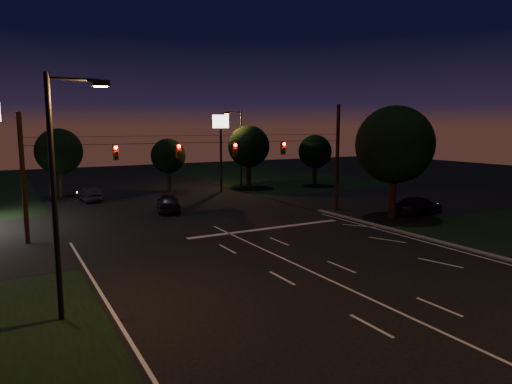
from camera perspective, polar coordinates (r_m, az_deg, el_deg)
ground at (r=21.54m, az=10.31°, el=-11.29°), size 140.00×140.00×0.00m
cross_street_right at (r=46.26m, az=16.91°, el=-1.06°), size 20.00×16.00×0.02m
center_line at (r=17.68m, az=23.26°, el=-16.27°), size 0.14×40.00×0.01m
stop_bar at (r=32.28m, az=1.42°, el=-4.59°), size 12.00×0.50×0.01m
utility_pole_right at (r=40.17m, az=9.97°, el=-2.19°), size 0.30×0.30×9.00m
utility_pole_left at (r=31.44m, az=-26.61°, el=-5.82°), size 0.28×0.28×8.00m
signal_span at (r=33.27m, az=-6.08°, el=5.32°), size 24.00×0.40×1.56m
pole_sign_right at (r=50.23m, az=-4.43°, el=7.12°), size 1.80×0.30×8.40m
street_light_left at (r=17.79m, az=-23.21°, el=1.43°), size 2.20×0.35×9.00m
street_light_right_far at (r=53.46m, az=-2.15°, el=6.13°), size 2.20×0.35×9.00m
tree_right_near at (r=37.03m, az=16.78°, el=5.57°), size 6.00×6.00×8.76m
tree_far_b at (r=50.05m, az=-23.40°, el=4.61°), size 4.60×4.60×6.98m
tree_far_c at (r=51.38m, az=-10.93°, el=4.41°), size 3.80×3.80×5.86m
tree_far_d at (r=53.07m, az=-0.96°, el=5.67°), size 4.80×4.80×7.30m
tree_far_e at (r=55.68m, az=7.34°, el=4.98°), size 4.00×4.00×6.18m
car_oncoming_a at (r=39.18m, az=-10.88°, el=-1.32°), size 2.98×4.88×1.55m
car_oncoming_b at (r=46.65m, az=-20.13°, el=-0.31°), size 1.77×4.13×1.33m
car_cross at (r=39.59m, az=19.64°, el=-1.60°), size 5.44×3.09×1.49m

